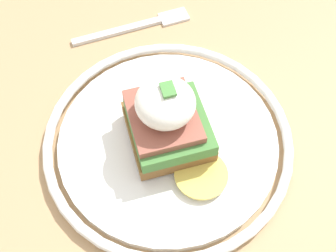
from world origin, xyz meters
The scene contains 4 objects.
dining_table centered at (0.00, 0.00, 0.63)m, with size 0.87×0.71×0.77m.
plate centered at (-0.01, -0.01, 0.78)m, with size 0.26×0.26×0.02m.
sandwich centered at (-0.01, -0.01, 0.82)m, with size 0.12×0.08×0.08m.
fork centered at (-0.18, 0.00, 0.78)m, with size 0.03×0.15×0.00m.
Camera 1 is at (0.20, -0.07, 1.16)m, focal length 45.00 mm.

